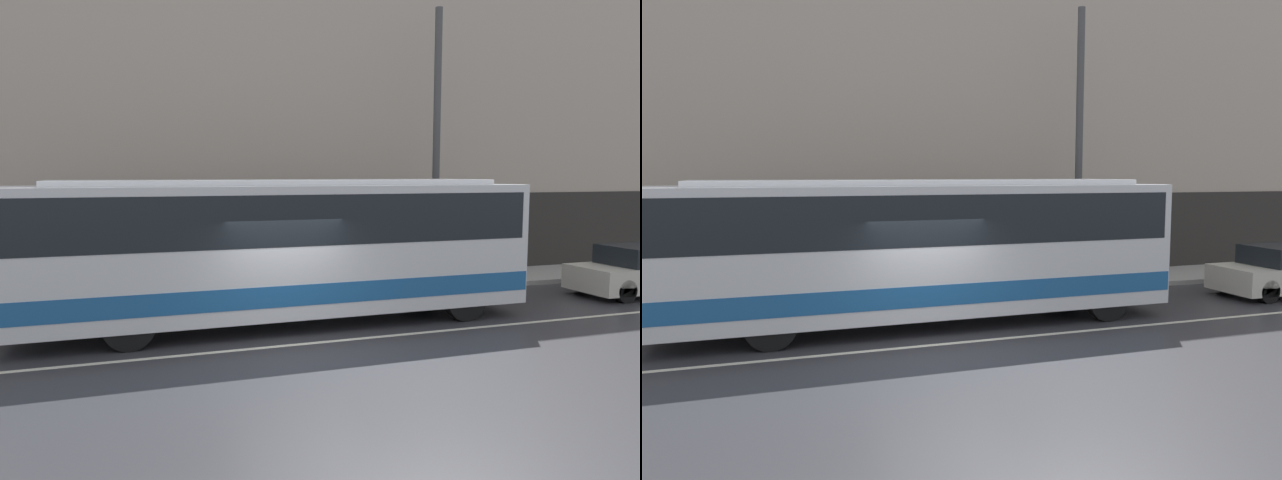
{
  "view_description": "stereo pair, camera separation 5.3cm",
  "coord_description": "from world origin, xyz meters",
  "views": [
    {
      "loc": [
        -3.57,
        -11.8,
        3.46
      ],
      "look_at": [
        1.21,
        1.81,
        1.92
      ],
      "focal_mm": 35.0,
      "sensor_mm": 36.0,
      "label": 1
    },
    {
      "loc": [
        -3.52,
        -11.81,
        3.46
      ],
      "look_at": [
        1.21,
        1.81,
        1.92
      ],
      "focal_mm": 35.0,
      "sensor_mm": 36.0,
      "label": 2
    }
  ],
  "objects": [
    {
      "name": "sidewalk",
      "position": [
        0.0,
        5.32,
        0.07
      ],
      "size": [
        60.0,
        2.63,
        0.15
      ],
      "color": "#A09E99",
      "rests_on": "ground_plane"
    },
    {
      "name": "transit_bus",
      "position": [
        0.25,
        1.81,
        1.87
      ],
      "size": [
        11.6,
        2.57,
        3.32
      ],
      "color": "silver",
      "rests_on": "ground_plane"
    },
    {
      "name": "utility_pole_near",
      "position": [
        6.0,
        4.88,
        4.23
      ],
      "size": [
        0.22,
        0.22,
        8.17
      ],
      "color": "#4C4C4F",
      "rests_on": "sidewalk"
    },
    {
      "name": "ground_plane",
      "position": [
        0.0,
        0.0,
        0.0
      ],
      "size": [
        60.0,
        60.0,
        0.0
      ],
      "primitive_type": "plane",
      "color": "#333338"
    },
    {
      "name": "building_facade",
      "position": [
        0.0,
        6.77,
        5.37
      ],
      "size": [
        60.0,
        0.35,
        11.15
      ],
      "color": "#B7A899",
      "rests_on": "ground_plane"
    },
    {
      "name": "lane_stripe",
      "position": [
        0.0,
        0.0,
        0.0
      ],
      "size": [
        54.0,
        0.14,
        0.01
      ],
      "color": "beige",
      "rests_on": "ground_plane"
    }
  ]
}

